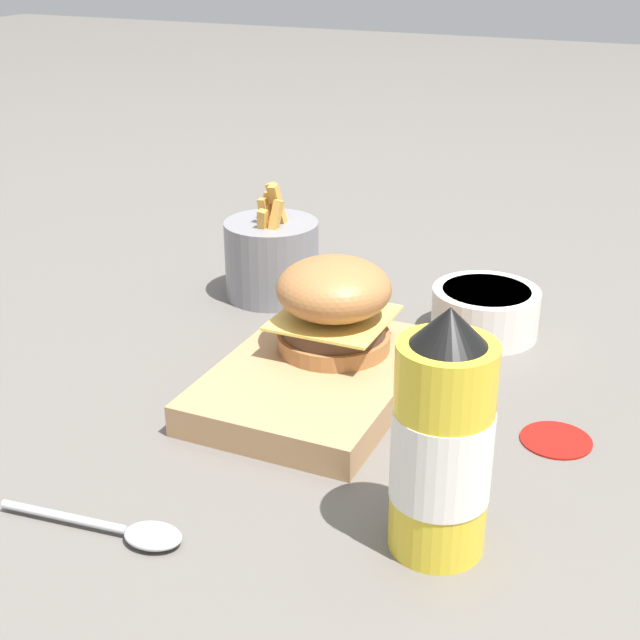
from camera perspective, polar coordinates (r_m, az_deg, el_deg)
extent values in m
plane|color=#5B5651|center=(0.91, 0.06, -4.34)|extent=(6.00, 6.00, 0.00)
cube|color=#A37A51|center=(0.89, 0.00, -3.85)|extent=(0.27, 0.18, 0.03)
cylinder|color=#9E6638|center=(0.92, 0.60, -1.24)|extent=(0.12, 0.12, 0.02)
cylinder|color=#4C3323|center=(0.91, 0.60, -0.32)|extent=(0.11, 0.11, 0.02)
cube|color=#EAC656|center=(0.91, 0.61, 0.20)|extent=(0.11, 0.11, 0.00)
ellipsoid|color=#9E6638|center=(0.90, 0.62, 2.07)|extent=(0.12, 0.12, 0.06)
cylinder|color=yellow|center=(0.66, 7.78, -8.21)|extent=(0.07, 0.07, 0.17)
cylinder|color=white|center=(0.66, 7.76, -8.46)|extent=(0.07, 0.07, 0.07)
cone|color=black|center=(0.61, 8.30, -0.37)|extent=(0.05, 0.05, 0.03)
cylinder|color=slate|center=(1.12, -3.10, 3.91)|extent=(0.12, 0.12, 0.10)
cube|color=gold|center=(1.10, -3.24, 5.91)|extent=(0.02, 0.01, 0.06)
cube|color=gold|center=(1.12, -3.58, 6.40)|extent=(0.02, 0.02, 0.07)
cube|color=gold|center=(1.10, -2.51, 6.56)|extent=(0.03, 0.02, 0.09)
cube|color=gold|center=(1.10, -2.51, 6.60)|extent=(0.01, 0.04, 0.09)
cube|color=gold|center=(1.08, -3.04, 5.75)|extent=(0.03, 0.02, 0.07)
cube|color=gold|center=(1.10, -3.50, 6.00)|extent=(0.01, 0.02, 0.07)
cube|color=gold|center=(1.08, -3.70, 5.55)|extent=(0.02, 0.02, 0.06)
cylinder|color=silver|center=(1.03, 10.52, 0.53)|extent=(0.12, 0.12, 0.05)
cylinder|color=#669356|center=(1.02, 10.62, 1.77)|extent=(0.10, 0.10, 0.01)
cylinder|color=#B2B2B7|center=(0.75, -16.11, -11.99)|extent=(0.02, 0.11, 0.01)
ellipsoid|color=#B2B2B7|center=(0.71, -10.64, -13.43)|extent=(0.04, 0.05, 0.01)
cylinder|color=#9E140F|center=(0.85, 14.88, -7.38)|extent=(0.07, 0.07, 0.00)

